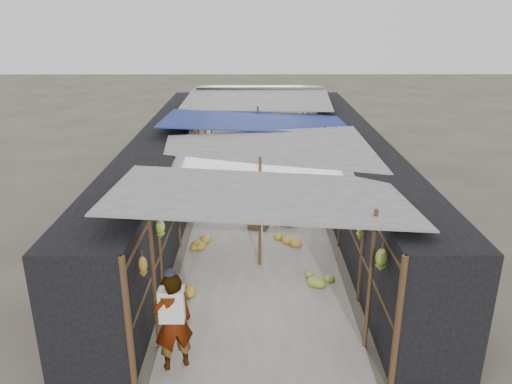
{
  "coord_description": "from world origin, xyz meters",
  "views": [
    {
      "loc": [
        -0.14,
        -7.28,
        5.55
      ],
      "look_at": [
        -0.08,
        4.52,
        1.25
      ],
      "focal_mm": 35.0,
      "sensor_mm": 36.0,
      "label": 1
    }
  ],
  "objects_px": {
    "vendor_elderly": "(173,322)",
    "shopper_blue": "(258,192)",
    "black_basin": "(301,192)",
    "crate_near": "(258,224)",
    "vendor_seated": "(320,206)"
  },
  "relations": [
    {
      "from": "vendor_elderly",
      "to": "shopper_blue",
      "type": "distance_m",
      "value": 6.35
    },
    {
      "from": "black_basin",
      "to": "shopper_blue",
      "type": "distance_m",
      "value": 2.62
    },
    {
      "from": "vendor_elderly",
      "to": "shopper_blue",
      "type": "relative_size",
      "value": 1.04
    },
    {
      "from": "crate_near",
      "to": "shopper_blue",
      "type": "bearing_deg",
      "value": 108.0
    },
    {
      "from": "black_basin",
      "to": "vendor_seated",
      "type": "xyz_separation_m",
      "value": [
        0.31,
        -2.28,
        0.42
      ]
    },
    {
      "from": "vendor_elderly",
      "to": "vendor_seated",
      "type": "distance_m",
      "value": 6.75
    },
    {
      "from": "black_basin",
      "to": "vendor_seated",
      "type": "distance_m",
      "value": 2.34
    },
    {
      "from": "crate_near",
      "to": "black_basin",
      "type": "relative_size",
      "value": 0.88
    },
    {
      "from": "black_basin",
      "to": "vendor_seated",
      "type": "height_order",
      "value": "vendor_seated"
    },
    {
      "from": "vendor_seated",
      "to": "shopper_blue",
      "type": "bearing_deg",
      "value": -95.87
    },
    {
      "from": "vendor_elderly",
      "to": "vendor_seated",
      "type": "bearing_deg",
      "value": -141.09
    },
    {
      "from": "crate_near",
      "to": "black_basin",
      "type": "height_order",
      "value": "crate_near"
    },
    {
      "from": "black_basin",
      "to": "shopper_blue",
      "type": "relative_size",
      "value": 0.34
    },
    {
      "from": "vendor_elderly",
      "to": "shopper_blue",
      "type": "xyz_separation_m",
      "value": [
        1.4,
        6.19,
        -0.04
      ]
    },
    {
      "from": "black_basin",
      "to": "shopper_blue",
      "type": "xyz_separation_m",
      "value": [
        -1.43,
        -2.06,
        0.75
      ]
    }
  ]
}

